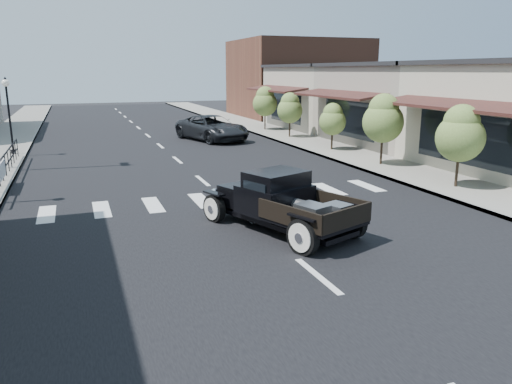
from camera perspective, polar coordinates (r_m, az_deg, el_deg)
name	(u,v)px	position (r m, az deg, el deg)	size (l,w,h in m)	color
ground	(267,234)	(13.36, 1.22, -4.86)	(120.00, 120.00, 0.00)	black
road	(166,151)	(27.52, -10.19, 4.62)	(14.00, 80.00, 0.02)	black
road_markings	(186,168)	(22.68, -7.97, 2.76)	(12.00, 60.00, 0.06)	silver
sidewalk_right	(308,142)	(30.12, 5.99, 5.65)	(3.00, 80.00, 0.15)	gray
storefront_mid	(423,105)	(31.68, 18.51, 9.38)	(10.00, 9.00, 4.50)	gray
storefront_far	(346,98)	(39.13, 10.24, 10.55)	(10.00, 9.00, 4.50)	#B5A999
far_building_right	(297,79)	(48.20, 4.74, 12.76)	(11.00, 10.00, 7.00)	brown
railing	(5,164)	(22.26, -26.73, 2.91)	(0.08, 10.00, 1.00)	black
banner	(2,178)	(20.33, -27.04, 1.41)	(0.04, 2.20, 0.60)	silver
lamp_post_c	(9,116)	(28.05, -26.36, 7.81)	(0.36, 0.36, 3.82)	black
small_tree_a	(459,148)	(19.33, 22.20, 4.73)	(1.71, 1.71, 2.85)	olive
small_tree_b	(383,131)	(23.05, 14.26, 6.83)	(1.81, 1.81, 3.02)	olive
small_tree_c	(332,127)	(27.00, 8.72, 7.33)	(1.42, 1.42, 2.36)	olive
small_tree_d	(290,116)	(32.00, 3.88, 8.71)	(1.60, 1.60, 2.67)	olive
small_tree_e	(265,109)	(36.01, 1.04, 9.49)	(1.75, 1.75, 2.92)	olive
hotrod_pickup	(282,201)	(13.45, 2.95, -1.06)	(2.24, 4.79, 1.66)	black
second_car	(212,128)	(31.39, -5.04, 7.28)	(2.55, 5.54, 1.54)	black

